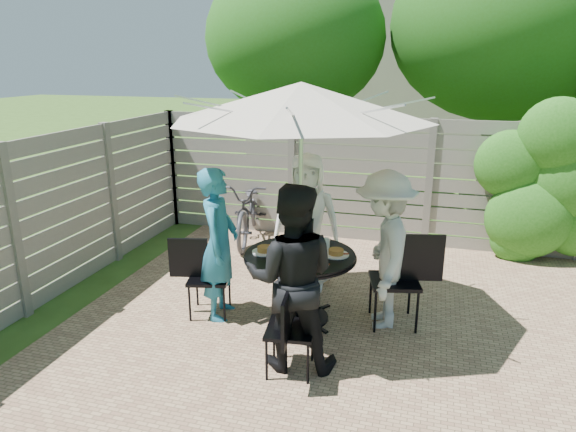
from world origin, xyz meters
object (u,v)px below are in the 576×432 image
(chair_back, at_px, (307,261))
(syrup_jug, at_px, (295,244))
(glass_right, at_px, (326,245))
(glass_front, at_px, (309,257))
(person_front, at_px, (292,279))
(plate_front, at_px, (297,265))
(chair_left, at_px, (209,292))
(bicycle, at_px, (250,210))
(person_right, at_px, (384,251))
(glass_back, at_px, (292,238))
(chair_right, at_px, (395,298))
(plate_extra, at_px, (316,264))
(coffee_cup, at_px, (312,241))
(plate_right, at_px, (336,253))
(person_back, at_px, (306,222))
(plate_back, at_px, (303,240))
(patio_table, at_px, (300,274))
(person_left, at_px, (219,245))
(plate_left, at_px, (265,250))
(umbrella, at_px, (301,101))
(chair_front, at_px, (290,347))

(chair_back, distance_m, syrup_jug, 1.07)
(glass_right, bearing_deg, glass_front, -103.24)
(person_front, distance_m, plate_front, 0.48)
(chair_left, relative_size, bicycle, 0.48)
(chair_back, bearing_deg, person_right, 48.37)
(glass_back, bearing_deg, chair_right, -3.80)
(plate_extra, bearing_deg, coffee_cup, 108.51)
(bicycle, bearing_deg, glass_right, -63.23)
(person_front, bearing_deg, chair_back, -90.06)
(glass_front, bearing_deg, bicycle, 121.43)
(glass_back, distance_m, glass_right, 0.40)
(plate_right, distance_m, coffee_cup, 0.34)
(person_back, height_order, syrup_jug, person_back)
(glass_back, relative_size, syrup_jug, 0.88)
(person_back, bearing_deg, syrup_jug, -94.40)
(plate_back, height_order, glass_back, glass_back)
(patio_table, relative_size, glass_back, 9.22)
(plate_back, bearing_deg, chair_left, -149.72)
(person_left, relative_size, coffee_cup, 13.32)
(person_front, bearing_deg, glass_right, -105.52)
(plate_left, height_order, plate_extra, same)
(person_right, height_order, plate_front, person_right)
(patio_table, distance_m, umbrella, 1.73)
(person_right, distance_m, plate_left, 1.19)
(person_front, bearing_deg, glass_front, -100.42)
(plate_extra, distance_m, glass_back, 0.63)
(chair_back, bearing_deg, glass_back, -0.89)
(chair_front, relative_size, person_front, 0.50)
(chair_left, height_order, syrup_jug, syrup_jug)
(chair_front, height_order, chair_right, chair_right)
(plate_back, height_order, glass_front, glass_front)
(umbrella, xyz_separation_m, person_right, (0.82, 0.14, -1.43))
(plate_back, relative_size, plate_front, 1.00)
(person_right, xyz_separation_m, plate_left, (-1.17, -0.20, -0.05))
(chair_right, xyz_separation_m, plate_extra, (-0.72, -0.43, 0.46))
(plate_right, bearing_deg, person_back, 123.21)
(chair_back, bearing_deg, glass_front, 12.53)
(patio_table, xyz_separation_m, person_back, (-0.14, 0.82, 0.30))
(plate_back, relative_size, bicycle, 0.15)
(plate_back, height_order, plate_front, same)
(umbrella, bearing_deg, chair_left, -170.18)
(chair_right, height_order, glass_front, chair_right)
(glass_right, height_order, coffee_cup, glass_right)
(person_right, bearing_deg, bicycle, -143.49)
(umbrella, height_order, chair_left, umbrella)
(person_front, distance_m, glass_back, 1.09)
(person_back, relative_size, plate_back, 6.22)
(person_back, relative_size, bicycle, 0.90)
(umbrella, relative_size, glass_front, 20.53)
(glass_right, relative_size, bicycle, 0.08)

